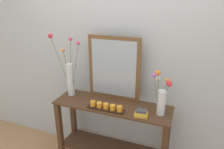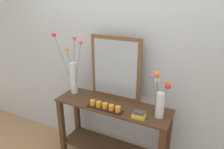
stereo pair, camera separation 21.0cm
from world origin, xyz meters
name	(u,v)px [view 1 (the left image)]	position (x,y,z in m)	size (l,w,h in m)	color
wall_back	(122,53)	(0.00, 0.31, 1.35)	(6.40, 0.08, 2.70)	#B2BCC1
console_table	(112,130)	(0.00, 0.00, 0.53)	(1.27, 0.39, 0.85)	#472D1C
mirror_leaning	(114,68)	(-0.04, 0.16, 1.21)	(0.59, 0.03, 0.71)	brown
tall_vase_left	(70,75)	(-0.53, 0.05, 1.10)	(0.30, 0.25, 0.74)	silver
vase_right	(161,97)	(0.51, -0.01, 1.04)	(0.18, 0.15, 0.44)	silver
candle_tray	(106,107)	(-0.02, -0.12, 0.88)	(0.39, 0.09, 0.07)	black
book_stack	(141,113)	(0.35, -0.12, 0.89)	(0.14, 0.09, 0.07)	gold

